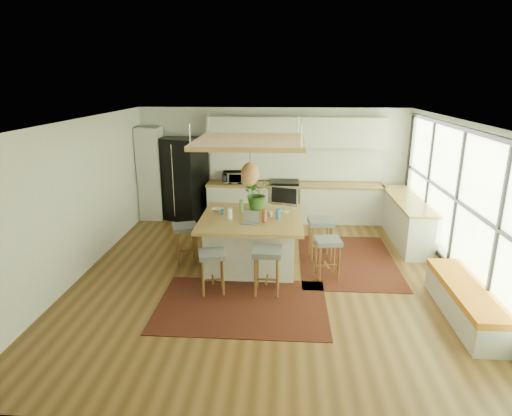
# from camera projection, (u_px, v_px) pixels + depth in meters

# --- Properties ---
(floor) EXTENTS (7.00, 7.00, 0.00)m
(floor) POSITION_uv_depth(u_px,v_px,m) (265.00, 276.00, 7.66)
(floor) COLOR #4F3316
(floor) RESTS_ON ground
(ceiling) EXTENTS (7.00, 7.00, 0.00)m
(ceiling) POSITION_uv_depth(u_px,v_px,m) (266.00, 121.00, 6.88)
(ceiling) COLOR white
(ceiling) RESTS_ON ground
(wall_back) EXTENTS (6.50, 0.00, 6.50)m
(wall_back) POSITION_uv_depth(u_px,v_px,m) (272.00, 164.00, 10.62)
(wall_back) COLOR silver
(wall_back) RESTS_ON ground
(wall_front) EXTENTS (6.50, 0.00, 6.50)m
(wall_front) POSITION_uv_depth(u_px,v_px,m) (248.00, 308.00, 3.93)
(wall_front) COLOR silver
(wall_front) RESTS_ON ground
(wall_left) EXTENTS (0.00, 7.00, 7.00)m
(wall_left) POSITION_uv_depth(u_px,v_px,m) (79.00, 199.00, 7.48)
(wall_left) COLOR silver
(wall_left) RESTS_ON ground
(wall_right) EXTENTS (0.00, 7.00, 7.00)m
(wall_right) POSITION_uv_depth(u_px,v_px,m) (464.00, 206.00, 7.06)
(wall_right) COLOR silver
(wall_right) RESTS_ON ground
(window_wall) EXTENTS (0.10, 6.20, 2.60)m
(window_wall) POSITION_uv_depth(u_px,v_px,m) (462.00, 203.00, 7.05)
(window_wall) COLOR black
(window_wall) RESTS_ON wall_right
(pantry) EXTENTS (0.55, 0.60, 2.25)m
(pantry) POSITION_uv_depth(u_px,v_px,m) (152.00, 174.00, 10.57)
(pantry) COLOR beige
(pantry) RESTS_ON floor
(back_counter_base) EXTENTS (4.20, 0.60, 0.88)m
(back_counter_base) POSITION_uv_depth(u_px,v_px,m) (294.00, 203.00, 10.54)
(back_counter_base) COLOR beige
(back_counter_base) RESTS_ON floor
(back_counter_top) EXTENTS (4.24, 0.64, 0.05)m
(back_counter_top) POSITION_uv_depth(u_px,v_px,m) (295.00, 185.00, 10.40)
(back_counter_top) COLOR olive
(back_counter_top) RESTS_ON back_counter_base
(backsplash) EXTENTS (4.20, 0.02, 0.80)m
(backsplash) POSITION_uv_depth(u_px,v_px,m) (295.00, 164.00, 10.56)
(backsplash) COLOR white
(backsplash) RESTS_ON wall_back
(upper_cabinets) EXTENTS (4.20, 0.34, 0.70)m
(upper_cabinets) POSITION_uv_depth(u_px,v_px,m) (296.00, 132.00, 10.18)
(upper_cabinets) COLOR beige
(upper_cabinets) RESTS_ON wall_back
(range) EXTENTS (0.76, 0.62, 1.00)m
(range) POSITION_uv_depth(u_px,v_px,m) (284.00, 201.00, 10.54)
(range) COLOR #A5A5AA
(range) RESTS_ON floor
(right_counter_base) EXTENTS (0.60, 2.50, 0.88)m
(right_counter_base) POSITION_uv_depth(u_px,v_px,m) (406.00, 220.00, 9.25)
(right_counter_base) COLOR beige
(right_counter_base) RESTS_ON floor
(right_counter_top) EXTENTS (0.64, 2.54, 0.05)m
(right_counter_top) POSITION_uv_depth(u_px,v_px,m) (408.00, 200.00, 9.12)
(right_counter_top) COLOR olive
(right_counter_top) RESTS_ON right_counter_base
(window_bench) EXTENTS (0.52, 2.00, 0.50)m
(window_bench) POSITION_uv_depth(u_px,v_px,m) (465.00, 302.00, 6.25)
(window_bench) COLOR beige
(window_bench) RESTS_ON floor
(ceiling_panel) EXTENTS (1.86, 1.86, 0.80)m
(ceiling_panel) POSITION_uv_depth(u_px,v_px,m) (250.00, 157.00, 7.47)
(ceiling_panel) COLOR olive
(ceiling_panel) RESTS_ON ceiling
(rug_near) EXTENTS (2.60, 1.80, 0.01)m
(rug_near) POSITION_uv_depth(u_px,v_px,m) (242.00, 305.00, 6.64)
(rug_near) COLOR black
(rug_near) RESTS_ON floor
(rug_right) EXTENTS (1.80, 2.60, 0.01)m
(rug_right) POSITION_uv_depth(u_px,v_px,m) (347.00, 260.00, 8.29)
(rug_right) COLOR black
(rug_right) RESTS_ON floor
(fridge) EXTENTS (1.22, 1.10, 2.01)m
(fridge) POSITION_uv_depth(u_px,v_px,m) (183.00, 182.00, 10.59)
(fridge) COLOR black
(fridge) RESTS_ON floor
(island) EXTENTS (1.85, 1.85, 0.93)m
(island) POSITION_uv_depth(u_px,v_px,m) (252.00, 241.00, 8.02)
(island) COLOR olive
(island) RESTS_ON floor
(stool_near_left) EXTENTS (0.50, 0.50, 0.70)m
(stool_near_left) POSITION_uv_depth(u_px,v_px,m) (212.00, 272.00, 6.97)
(stool_near_left) COLOR #4E5156
(stool_near_left) RESTS_ON floor
(stool_near_right) EXTENTS (0.47, 0.47, 0.77)m
(stool_near_right) POSITION_uv_depth(u_px,v_px,m) (267.00, 273.00, 6.94)
(stool_near_right) COLOR #4E5156
(stool_near_right) RESTS_ON floor
(stool_right_front) EXTENTS (0.48, 0.48, 0.72)m
(stool_right_front) POSITION_uv_depth(u_px,v_px,m) (327.00, 258.00, 7.50)
(stool_right_front) COLOR #4E5156
(stool_right_front) RESTS_ON floor
(stool_right_back) EXTENTS (0.50, 0.50, 0.79)m
(stool_right_back) POSITION_uv_depth(u_px,v_px,m) (320.00, 241.00, 8.30)
(stool_right_back) COLOR #4E5156
(stool_right_back) RESTS_ON floor
(stool_left_side) EXTENTS (0.56, 0.56, 0.74)m
(stool_left_side) POSITION_uv_depth(u_px,v_px,m) (186.00, 244.00, 8.13)
(stool_left_side) COLOR #4E5156
(stool_left_side) RESTS_ON floor
(laptop) EXTENTS (0.34, 0.35, 0.22)m
(laptop) POSITION_uv_depth(u_px,v_px,m) (250.00, 217.00, 7.49)
(laptop) COLOR #A5A5AA
(laptop) RESTS_ON island
(monitor) EXTENTS (0.57, 0.34, 0.50)m
(monitor) POSITION_uv_depth(u_px,v_px,m) (284.00, 199.00, 8.11)
(monitor) COLOR #A5A5AA
(monitor) RESTS_ON island
(microwave) EXTENTS (0.52, 0.31, 0.34)m
(microwave) POSITION_uv_depth(u_px,v_px,m) (233.00, 176.00, 10.44)
(microwave) COLOR #A5A5AA
(microwave) RESTS_ON back_counter_top
(island_plant) EXTENTS (0.78, 0.80, 0.48)m
(island_plant) POSITION_uv_depth(u_px,v_px,m) (257.00, 197.00, 8.32)
(island_plant) COLOR #1E4C19
(island_plant) RESTS_ON island
(island_bowl) EXTENTS (0.24, 0.24, 0.05)m
(island_bowl) POSITION_uv_depth(u_px,v_px,m) (217.00, 210.00, 8.23)
(island_bowl) COLOR beige
(island_bowl) RESTS_ON island
(island_bottle_0) EXTENTS (0.07, 0.07, 0.19)m
(island_bottle_0) POSITION_uv_depth(u_px,v_px,m) (222.00, 210.00, 7.99)
(island_bottle_0) COLOR #2D6DB6
(island_bottle_0) RESTS_ON island
(island_bottle_1) EXTENTS (0.07, 0.07, 0.19)m
(island_bottle_1) POSITION_uv_depth(u_px,v_px,m) (229.00, 214.00, 7.74)
(island_bottle_1) COLOR white
(island_bottle_1) RESTS_ON island
(island_bottle_2) EXTENTS (0.07, 0.07, 0.19)m
(island_bottle_2) POSITION_uv_depth(u_px,v_px,m) (264.00, 217.00, 7.55)
(island_bottle_2) COLOR brown
(island_bottle_2) RESTS_ON island
(island_bottle_3) EXTENTS (0.07, 0.07, 0.19)m
(island_bottle_3) POSITION_uv_depth(u_px,v_px,m) (271.00, 212.00, 7.88)
(island_bottle_3) COLOR beige
(island_bottle_3) RESTS_ON island
(island_bottle_4) EXTENTS (0.07, 0.07, 0.19)m
(island_bottle_4) POSITION_uv_depth(u_px,v_px,m) (242.00, 208.00, 8.11)
(island_bottle_4) COLOR #5D824E
(island_bottle_4) RESTS_ON island
(island_bottle_5) EXTENTS (0.07, 0.07, 0.19)m
(island_bottle_5) POSITION_uv_depth(u_px,v_px,m) (279.00, 214.00, 7.73)
(island_bottle_5) COLOR #2D6DB6
(island_bottle_5) RESTS_ON island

